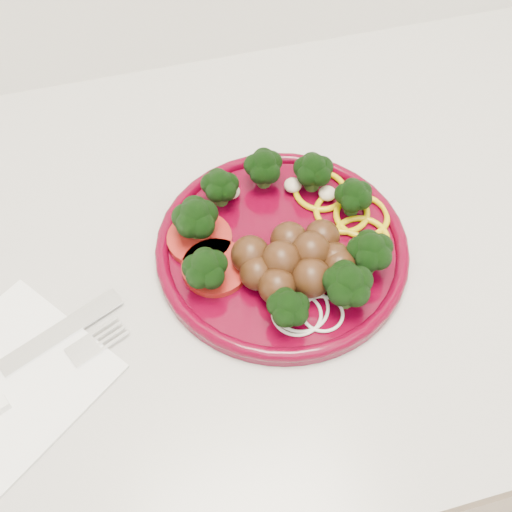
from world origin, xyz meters
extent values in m
cube|color=silver|center=(0.00, 1.70, 0.43)|extent=(2.40, 0.60, 0.87)
cube|color=#AFABA6|center=(0.00, 1.70, 0.89)|extent=(2.40, 0.60, 0.03)
cylinder|color=#4A0113|center=(-0.06, 1.68, 0.91)|extent=(0.26, 0.26, 0.01)
torus|color=#4A0113|center=(-0.06, 1.68, 0.91)|extent=(0.26, 0.26, 0.01)
sphere|color=#402210|center=(-0.02, 1.67, 0.93)|extent=(0.04, 0.04, 0.04)
sphere|color=#402210|center=(-0.02, 1.64, 0.93)|extent=(0.04, 0.04, 0.04)
sphere|color=#402210|center=(-0.05, 1.67, 0.93)|extent=(0.04, 0.04, 0.04)
sphere|color=#402210|center=(-0.07, 1.64, 0.93)|extent=(0.04, 0.04, 0.04)
sphere|color=#402210|center=(-0.04, 1.65, 0.93)|extent=(0.04, 0.04, 0.04)
sphere|color=#402210|center=(-0.09, 1.66, 0.93)|extent=(0.04, 0.04, 0.04)
sphere|color=#402210|center=(-0.08, 1.62, 0.93)|extent=(0.04, 0.04, 0.04)
sphere|color=#402210|center=(-0.04, 1.62, 0.93)|extent=(0.04, 0.04, 0.04)
sphere|color=#402210|center=(-0.09, 1.64, 0.93)|extent=(0.04, 0.04, 0.04)
sphere|color=#402210|center=(-0.01, 1.63, 0.93)|extent=(0.04, 0.04, 0.04)
torus|color=#C2A007|center=(0.02, 1.70, 0.92)|extent=(0.06, 0.06, 0.01)
torus|color=#C2A007|center=(0.02, 1.66, 0.92)|extent=(0.06, 0.06, 0.01)
torus|color=#C2A007|center=(0.00, 1.73, 0.92)|extent=(0.06, 0.06, 0.01)
torus|color=#C2A007|center=(0.04, 1.69, 0.92)|extent=(0.06, 0.06, 0.01)
cylinder|color=#720A07|center=(-0.13, 1.70, 0.92)|extent=(0.07, 0.07, 0.01)
cylinder|color=#720A07|center=(-0.13, 1.67, 0.92)|extent=(0.07, 0.07, 0.01)
torus|color=beige|center=(-0.06, 1.60, 0.91)|extent=(0.05, 0.05, 0.00)
torus|color=beige|center=(-0.04, 1.59, 0.91)|extent=(0.04, 0.04, 0.00)
torus|color=beige|center=(-0.06, 1.60, 0.91)|extent=(0.06, 0.06, 0.00)
ellipsoid|color=#C6B793|center=(-0.02, 1.75, 0.92)|extent=(0.02, 0.02, 0.01)
ellipsoid|color=#C6B793|center=(-0.09, 1.75, 0.92)|extent=(0.02, 0.02, 0.01)
ellipsoid|color=#C6B793|center=(0.01, 1.73, 0.92)|extent=(0.02, 0.02, 0.01)
cube|color=white|center=(-0.33, 1.61, 0.90)|extent=(0.21, 0.21, 0.00)
cube|color=silver|center=(-0.28, 1.64, 0.91)|extent=(0.12, 0.07, 0.00)
cube|color=silver|center=(-0.26, 1.62, 0.91)|extent=(0.03, 0.03, 0.00)
cube|color=silver|center=(-0.24, 1.62, 0.91)|extent=(0.03, 0.02, 0.00)
cube|color=silver|center=(-0.24, 1.62, 0.91)|extent=(0.03, 0.02, 0.00)
cube|color=silver|center=(-0.24, 1.63, 0.91)|extent=(0.03, 0.02, 0.00)
cube|color=silver|center=(-0.24, 1.64, 0.91)|extent=(0.03, 0.02, 0.00)
camera|label=1|loc=(-0.18, 1.32, 1.44)|focal=45.00mm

